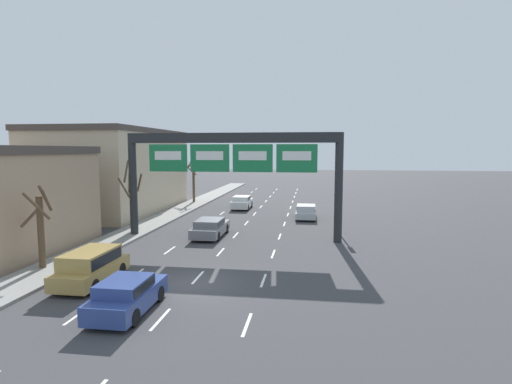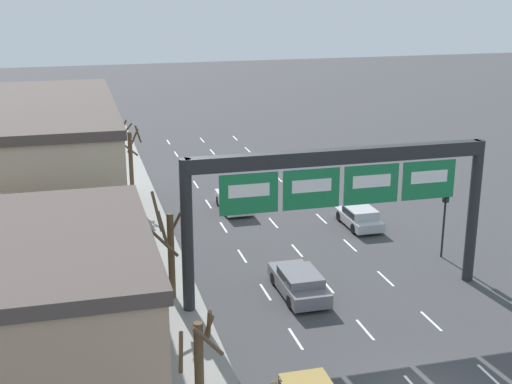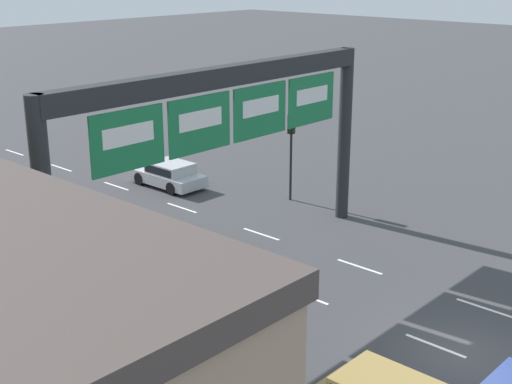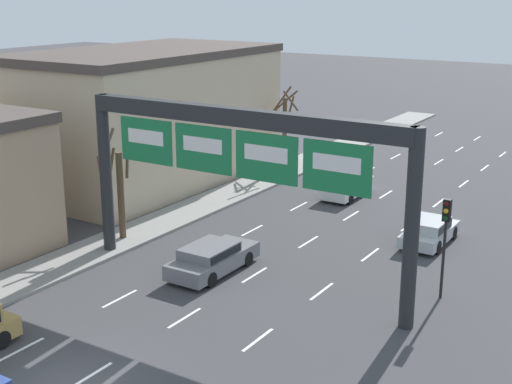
% 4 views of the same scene
% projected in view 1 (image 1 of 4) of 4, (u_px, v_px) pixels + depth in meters
% --- Properties ---
extents(ground_plane, '(220.00, 220.00, 0.00)m').
position_uv_depth(ground_plane, '(192.00, 284.00, 18.94)').
color(ground_plane, '#3D3D3F').
extents(sidewalk_left, '(2.80, 110.00, 0.15)m').
position_uv_depth(sidewalk_left, '(38.00, 275.00, 20.03)').
color(sidewalk_left, gray).
rests_on(sidewalk_left, ground_plane).
extents(lane_dashes, '(6.72, 67.00, 0.01)m').
position_uv_depth(lane_dashes, '(241.00, 229.00, 32.24)').
color(lane_dashes, white).
rests_on(lane_dashes, ground_plane).
extents(sign_gantry, '(15.36, 0.70, 7.53)m').
position_uv_depth(sign_gantry, '(232.00, 159.00, 27.94)').
color(sign_gantry, '#232628').
rests_on(sign_gantry, ground_plane).
extents(building_far, '(9.82, 17.79, 8.45)m').
position_uv_depth(building_far, '(116.00, 170.00, 41.38)').
color(building_far, '#C6B293').
rests_on(building_far, ground_plane).
extents(car_white, '(1.85, 4.19, 1.40)m').
position_uv_depth(car_white, '(242.00, 202.00, 42.99)').
color(car_white, silver).
rests_on(car_white, ground_plane).
extents(car_grey, '(1.96, 4.74, 1.32)m').
position_uv_depth(car_grey, '(210.00, 227.00, 29.22)').
color(car_grey, slate).
rests_on(car_grey, ground_plane).
extents(suv_gold, '(1.90, 4.26, 1.62)m').
position_uv_depth(suv_gold, '(91.00, 265.00, 18.95)').
color(suv_gold, '#A88947').
rests_on(suv_gold, ground_plane).
extents(car_silver, '(1.85, 4.14, 1.29)m').
position_uv_depth(car_silver, '(306.00, 211.00, 36.83)').
color(car_silver, '#B7B7BC').
rests_on(car_silver, ground_plane).
extents(car_blue, '(1.81, 4.04, 1.38)m').
position_uv_depth(car_blue, '(127.00, 294.00, 15.56)').
color(car_blue, navy).
rests_on(car_blue, ground_plane).
extents(traffic_light_near_gantry, '(0.30, 0.35, 4.18)m').
position_uv_depth(traffic_light_near_gantry, '(339.00, 194.00, 30.37)').
color(traffic_light_near_gantry, black).
rests_on(traffic_light_near_gantry, ground_plane).
extents(tree_bare_closest, '(1.96, 1.96, 5.40)m').
position_uv_depth(tree_bare_closest, '(134.00, 197.00, 30.86)').
color(tree_bare_closest, brown).
rests_on(tree_bare_closest, sidewalk_left).
extents(tree_bare_second, '(1.66, 1.64, 4.42)m').
position_uv_depth(tree_bare_second, '(41.00, 226.00, 20.85)').
color(tree_bare_second, brown).
rests_on(tree_bare_second, sidewalk_left).
extents(tree_bare_third, '(2.15, 2.14, 5.53)m').
position_uv_depth(tree_bare_third, '(194.00, 177.00, 47.50)').
color(tree_bare_third, brown).
rests_on(tree_bare_third, sidewalk_left).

